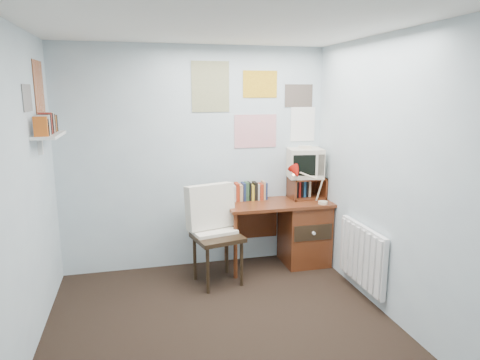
# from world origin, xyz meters

# --- Properties ---
(ground) EXTENTS (3.50, 3.50, 0.00)m
(ground) POSITION_xyz_m (0.00, 0.00, 0.00)
(ground) COLOR black
(ground) RESTS_ON ground
(back_wall) EXTENTS (3.00, 0.02, 2.50)m
(back_wall) POSITION_xyz_m (0.00, 1.75, 1.25)
(back_wall) COLOR silver
(back_wall) RESTS_ON ground
(left_wall) EXTENTS (0.02, 3.50, 2.50)m
(left_wall) POSITION_xyz_m (-1.50, 0.00, 1.25)
(left_wall) COLOR silver
(left_wall) RESTS_ON ground
(right_wall) EXTENTS (0.02, 3.50, 2.50)m
(right_wall) POSITION_xyz_m (1.50, 0.00, 1.25)
(right_wall) COLOR silver
(right_wall) RESTS_ON ground
(ceiling) EXTENTS (3.00, 3.50, 0.02)m
(ceiling) POSITION_xyz_m (0.00, 0.00, 2.50)
(ceiling) COLOR white
(ceiling) RESTS_ON back_wall
(desk) EXTENTS (1.20, 0.55, 0.76)m
(desk) POSITION_xyz_m (1.17, 1.48, 0.41)
(desk) COLOR #632D16
(desk) RESTS_ON ground
(desk_chair) EXTENTS (0.61, 0.60, 1.01)m
(desk_chair) POSITION_xyz_m (0.13, 1.18, 0.50)
(desk_chair) COLOR black
(desk_chair) RESTS_ON ground
(desk_lamp) EXTENTS (0.33, 0.30, 0.38)m
(desk_lamp) POSITION_xyz_m (1.36, 1.29, 0.95)
(desk_lamp) COLOR #AC130B
(desk_lamp) RESTS_ON desk
(tv_riser) EXTENTS (0.40, 0.30, 0.25)m
(tv_riser) POSITION_xyz_m (1.29, 1.59, 0.89)
(tv_riser) COLOR #632D16
(tv_riser) RESTS_ON desk
(crt_tv) EXTENTS (0.44, 0.41, 0.37)m
(crt_tv) POSITION_xyz_m (1.26, 1.61, 1.20)
(crt_tv) COLOR beige
(crt_tv) RESTS_ON tv_riser
(book_row) EXTENTS (0.60, 0.14, 0.22)m
(book_row) POSITION_xyz_m (0.66, 1.66, 0.87)
(book_row) COLOR #632D16
(book_row) RESTS_ON desk
(radiator) EXTENTS (0.09, 0.80, 0.60)m
(radiator) POSITION_xyz_m (1.46, 0.55, 0.42)
(radiator) COLOR white
(radiator) RESTS_ON right_wall
(wall_shelf) EXTENTS (0.20, 0.62, 0.24)m
(wall_shelf) POSITION_xyz_m (-1.40, 1.10, 1.62)
(wall_shelf) COLOR white
(wall_shelf) RESTS_ON left_wall
(posters_back) EXTENTS (1.20, 0.01, 0.90)m
(posters_back) POSITION_xyz_m (0.70, 1.74, 1.85)
(posters_back) COLOR white
(posters_back) RESTS_ON back_wall
(posters_left) EXTENTS (0.01, 0.70, 0.60)m
(posters_left) POSITION_xyz_m (-1.49, 1.10, 2.00)
(posters_left) COLOR white
(posters_left) RESTS_ON left_wall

